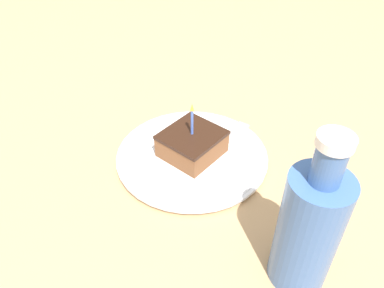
% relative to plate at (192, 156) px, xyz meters
% --- Properties ---
extents(ground_plane, '(2.40, 2.40, 0.04)m').
position_rel_plate_xyz_m(ground_plane, '(0.02, -0.02, -0.03)').
color(ground_plane, tan).
rests_on(ground_plane, ground).
extents(plate, '(0.29, 0.29, 0.01)m').
position_rel_plate_xyz_m(plate, '(0.00, 0.00, 0.00)').
color(plate, silver).
rests_on(plate, ground_plane).
extents(cake_slice, '(0.11, 0.10, 0.11)m').
position_rel_plate_xyz_m(cake_slice, '(0.00, 0.00, 0.03)').
color(cake_slice, brown).
rests_on(cake_slice, plate).
extents(fork, '(0.18, 0.03, 0.00)m').
position_rel_plate_xyz_m(fork, '(0.07, -0.03, 0.01)').
color(fork, '#B2B2B7').
rests_on(fork, plate).
extents(bottle, '(0.08, 0.08, 0.25)m').
position_rel_plate_xyz_m(bottle, '(-0.09, -0.27, 0.09)').
color(bottle, '#3F66A5').
rests_on(bottle, ground_plane).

